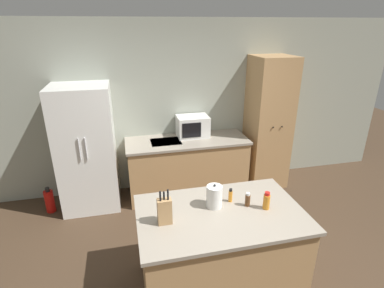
# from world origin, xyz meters

# --- Properties ---
(wall_back) EXTENTS (7.20, 0.06, 2.60)m
(wall_back) POSITION_xyz_m (0.00, 2.33, 1.30)
(wall_back) COLOR #9EA393
(wall_back) RESTS_ON ground_plane
(refrigerator) EXTENTS (0.77, 0.71, 1.77)m
(refrigerator) POSITION_xyz_m (-1.43, 1.96, 0.89)
(refrigerator) COLOR white
(refrigerator) RESTS_ON ground_plane
(back_counter) EXTENTS (1.83, 0.70, 0.89)m
(back_counter) POSITION_xyz_m (0.01, 1.97, 0.45)
(back_counter) COLOR tan
(back_counter) RESTS_ON ground_plane
(pantry_cabinet) EXTENTS (0.60, 0.62, 2.08)m
(pantry_cabinet) POSITION_xyz_m (1.34, 2.00, 1.04)
(pantry_cabinet) COLOR tan
(pantry_cabinet) RESTS_ON ground_plane
(kitchen_island) EXTENTS (1.55, 0.97, 0.89)m
(kitchen_island) POSITION_xyz_m (-0.08, 0.09, 0.44)
(kitchen_island) COLOR tan
(kitchen_island) RESTS_ON ground_plane
(microwave) EXTENTS (0.48, 0.36, 0.32)m
(microwave) POSITION_xyz_m (0.13, 2.10, 1.05)
(microwave) COLOR white
(microwave) RESTS_ON back_counter
(knife_block) EXTENTS (0.12, 0.08, 0.33)m
(knife_block) POSITION_xyz_m (-0.61, 0.05, 1.01)
(knife_block) COLOR tan
(knife_block) RESTS_ON kitchen_island
(spice_bottle_tall_dark) EXTENTS (0.04, 0.04, 0.14)m
(spice_bottle_tall_dark) POSITION_xyz_m (0.07, 0.24, 0.95)
(spice_bottle_tall_dark) COLOR orange
(spice_bottle_tall_dark) RESTS_ON kitchen_island
(spice_bottle_short_red) EXTENTS (0.05, 0.05, 0.14)m
(spice_bottle_short_red) POSITION_xyz_m (0.20, 0.13, 0.95)
(spice_bottle_short_red) COLOR #563319
(spice_bottle_short_red) RESTS_ON kitchen_island
(spice_bottle_amber_oil) EXTENTS (0.06, 0.06, 0.18)m
(spice_bottle_amber_oil) POSITION_xyz_m (0.35, 0.05, 0.97)
(spice_bottle_amber_oil) COLOR orange
(spice_bottle_amber_oil) RESTS_ON kitchen_island
(kettle) EXTENTS (0.15, 0.15, 0.24)m
(kettle) POSITION_xyz_m (-0.11, 0.20, 0.99)
(kettle) COLOR white
(kettle) RESTS_ON kitchen_island
(fire_extinguisher) EXTENTS (0.13, 0.13, 0.38)m
(fire_extinguisher) POSITION_xyz_m (-2.02, 1.88, 0.17)
(fire_extinguisher) COLOR red
(fire_extinguisher) RESTS_ON ground_plane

